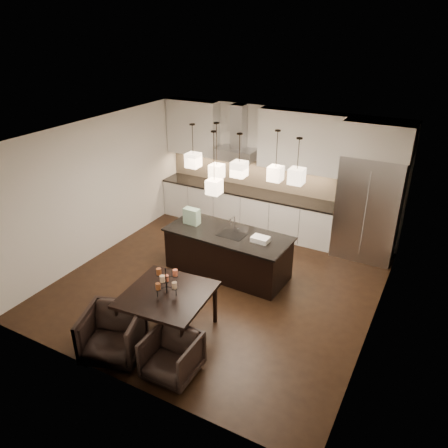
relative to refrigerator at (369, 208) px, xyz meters
The scene contains 37 objects.
floor 3.35m from the refrigerator, 131.42° to the right, with size 5.50×5.50×0.02m, color black.
ceiling 3.62m from the refrigerator, 131.42° to the right, with size 5.50×5.50×0.02m, color white.
wall_back 2.16m from the refrigerator, 169.74° to the left, with size 5.50×0.02×2.80m, color silver.
wall_front 5.56m from the refrigerator, 112.22° to the right, with size 5.50×0.02×2.80m, color silver.
wall_left 5.42m from the refrigerator, 153.91° to the right, with size 0.02×5.50×2.80m, color silver.
wall_right 2.49m from the refrigerator, 74.50° to the right, with size 0.02×5.50×2.80m, color silver.
refrigerator is the anchor object (origin of this frame).
fridge_panel 1.40m from the refrigerator, ahead, with size 1.26×0.72×0.65m, color silver.
lower_cabinets 2.80m from the refrigerator, behind, with size 4.21×0.62×0.88m, color silver.
countertop 2.73m from the refrigerator, behind, with size 4.21×0.66×0.04m, color black.
backsplash 2.75m from the refrigerator, behind, with size 4.21×0.02×0.63m, color tan.
upper_cab_left 4.35m from the refrigerator, behind, with size 1.25×0.35×1.25m, color silver.
upper_cab_right 1.91m from the refrigerator, behind, with size 1.86×0.35×1.25m, color silver.
hood_canopy 3.09m from the refrigerator, behind, with size 0.90×0.52×0.24m, color #B7B7BA.
hood_chimney 3.28m from the refrigerator, behind, with size 0.30×0.28×0.96m, color #B7B7BA.
fruit_bowl 3.66m from the refrigerator, behind, with size 0.26×0.26×0.06m, color silver.
island_body 2.97m from the refrigerator, 137.96° to the right, with size 2.31×0.92×0.81m, color black.
island_top 2.90m from the refrigerator, 137.96° to the right, with size 2.38×1.00×0.04m, color black.
faucet 2.76m from the refrigerator, 137.99° to the right, with size 0.09×0.22×0.35m, color silver, non-canonical shape.
tote_bag 3.52m from the refrigerator, 147.22° to the right, with size 0.31×0.17×0.31m, color #266D3B.
food_container 2.46m from the refrigerator, 126.88° to the right, with size 0.31×0.22×0.09m, color silver.
dining_table 4.56m from the refrigerator, 117.88° to the right, with size 1.25×1.25×0.75m, color black, non-canonical shape.
candelabra 4.50m from the refrigerator, 117.88° to the right, with size 0.36×0.36×0.44m, color black, non-canonical shape.
candle_a 4.43m from the refrigerator, 116.36° to the right, with size 0.08×0.08×0.10m, color beige.
candle_b 4.44m from the refrigerator, 119.48° to the right, with size 0.08×0.08×0.10m, color #DE6745.
candle_c 4.64m from the refrigerator, 117.81° to the right, with size 0.08×0.08×0.10m, color brown.
candle_d 4.37m from the refrigerator, 117.31° to the right, with size 0.08×0.08×0.10m, color #DE6745.
candle_e 4.56m from the refrigerator, 119.39° to the right, with size 0.08×0.08×0.10m, color brown.
candle_f 4.60m from the refrigerator, 116.80° to the right, with size 0.08×0.08×0.10m, color beige.
armchair_left 5.44m from the refrigerator, 117.97° to the right, with size 0.80×0.83×0.75m, color black.
armchair_right 4.99m from the refrigerator, 108.40° to the right, with size 0.69×0.71×0.64m, color black.
pendant_a 3.62m from the refrigerator, 147.38° to the right, with size 0.24×0.24×0.26m, color #FFDBAF.
pendant_b 3.13m from the refrigerator, 148.83° to the right, with size 0.24×0.24×0.26m, color #FFDBAF.
pendant_c 3.00m from the refrigerator, 132.03° to the right, with size 0.24×0.24×0.26m, color #FFDBAF.
pendant_d 2.31m from the refrigerator, 131.82° to the right, with size 0.24×0.24×0.26m, color #FFDBAF.
pendant_e 2.36m from the refrigerator, 115.79° to the right, with size 0.24×0.24×0.26m, color #FFDBAF.
pendant_f 3.24m from the refrigerator, 137.38° to the right, with size 0.24×0.24×0.26m, color #FFDBAF.
Camera 1 is at (3.36, -6.01, 4.53)m, focal length 35.00 mm.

